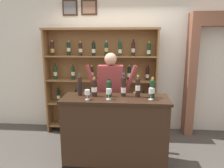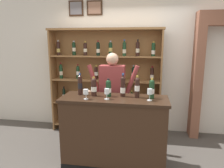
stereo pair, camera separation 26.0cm
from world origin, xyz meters
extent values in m
cube|color=#47423D|center=(0.00, 0.00, -0.01)|extent=(14.00, 14.00, 0.02)
cube|color=silver|center=(0.00, 1.45, 1.55)|extent=(12.00, 0.16, 3.09)
cube|color=#382316|center=(-1.03, 1.36, 2.48)|extent=(0.30, 0.02, 0.30)
cube|color=slate|center=(-1.03, 1.34, 2.48)|extent=(0.24, 0.01, 0.24)
cube|color=#382316|center=(-0.65, 1.36, 2.48)|extent=(0.31, 0.02, 0.28)
cube|color=#926954|center=(-0.65, 1.34, 2.48)|extent=(0.25, 0.01, 0.23)
cube|color=olive|center=(-1.48, 1.13, 1.04)|extent=(0.03, 0.30, 2.08)
cube|color=olive|center=(0.67, 1.13, 1.04)|extent=(0.03, 0.30, 2.08)
cube|color=olive|center=(-0.41, 1.27, 1.04)|extent=(2.18, 0.02, 2.08)
cube|color=olive|center=(-0.41, 1.13, 0.13)|extent=(2.12, 0.29, 0.03)
cylinder|color=black|center=(-1.26, 1.13, 0.24)|extent=(0.07, 0.07, 0.19)
sphere|color=black|center=(-1.26, 1.13, 0.34)|extent=(0.07, 0.07, 0.07)
cylinder|color=black|center=(-1.26, 1.13, 0.36)|extent=(0.03, 0.03, 0.06)
cylinder|color=#99999E|center=(-1.26, 1.13, 0.39)|extent=(0.03, 0.03, 0.03)
cylinder|color=silver|center=(-1.26, 1.13, 0.21)|extent=(0.07, 0.07, 0.06)
cylinder|color=black|center=(-0.90, 1.13, 0.24)|extent=(0.07, 0.07, 0.19)
sphere|color=black|center=(-0.90, 1.13, 0.34)|extent=(0.07, 0.07, 0.07)
cylinder|color=black|center=(-0.90, 1.13, 0.36)|extent=(0.03, 0.03, 0.06)
cylinder|color=#99999E|center=(-0.90, 1.13, 0.38)|extent=(0.03, 0.03, 0.03)
cylinder|color=silver|center=(-0.90, 1.13, 0.22)|extent=(0.07, 0.07, 0.06)
cylinder|color=#19381E|center=(-0.56, 1.11, 0.24)|extent=(0.07, 0.07, 0.20)
sphere|color=#19381E|center=(-0.56, 1.11, 0.35)|extent=(0.07, 0.07, 0.07)
cylinder|color=#19381E|center=(-0.56, 1.11, 0.39)|extent=(0.03, 0.03, 0.08)
cylinder|color=navy|center=(-0.56, 1.11, 0.42)|extent=(0.04, 0.04, 0.03)
cylinder|color=silver|center=(-0.56, 1.11, 0.24)|extent=(0.07, 0.07, 0.06)
cylinder|color=black|center=(-0.27, 1.15, 0.24)|extent=(0.07, 0.07, 0.20)
sphere|color=black|center=(-0.27, 1.15, 0.35)|extent=(0.07, 0.07, 0.07)
cylinder|color=black|center=(-0.27, 1.15, 0.38)|extent=(0.03, 0.03, 0.08)
cylinder|color=black|center=(-0.27, 1.15, 0.41)|extent=(0.04, 0.04, 0.03)
cylinder|color=beige|center=(-0.27, 1.15, 0.23)|extent=(0.07, 0.07, 0.06)
cylinder|color=#19381E|center=(0.08, 1.13, 0.24)|extent=(0.07, 0.07, 0.19)
sphere|color=#19381E|center=(0.08, 1.13, 0.34)|extent=(0.07, 0.07, 0.07)
cylinder|color=#19381E|center=(0.08, 1.13, 0.36)|extent=(0.03, 0.03, 0.06)
cylinder|color=maroon|center=(0.08, 1.13, 0.38)|extent=(0.03, 0.03, 0.03)
cylinder|color=tan|center=(0.08, 1.13, 0.22)|extent=(0.07, 0.07, 0.06)
cylinder|color=black|center=(0.43, 1.11, 0.24)|extent=(0.07, 0.07, 0.19)
sphere|color=black|center=(0.43, 1.11, 0.34)|extent=(0.07, 0.07, 0.07)
cylinder|color=black|center=(0.43, 1.11, 0.37)|extent=(0.03, 0.03, 0.08)
cylinder|color=#B79338|center=(0.43, 1.11, 0.40)|extent=(0.04, 0.04, 0.03)
cylinder|color=black|center=(0.43, 1.11, 0.24)|extent=(0.07, 0.07, 0.06)
cube|color=olive|center=(-0.41, 1.13, 0.60)|extent=(2.12, 0.29, 0.02)
cylinder|color=black|center=(-1.29, 1.16, 0.72)|extent=(0.07, 0.07, 0.21)
sphere|color=black|center=(-1.29, 1.16, 0.83)|extent=(0.07, 0.07, 0.07)
cylinder|color=black|center=(-1.29, 1.16, 0.87)|extent=(0.03, 0.03, 0.07)
cylinder|color=black|center=(-1.29, 1.16, 0.89)|extent=(0.03, 0.03, 0.03)
cylinder|color=silver|center=(-1.29, 1.16, 0.71)|extent=(0.07, 0.07, 0.07)
cylinder|color=black|center=(-0.92, 1.13, 0.72)|extent=(0.07, 0.07, 0.20)
sphere|color=black|center=(-0.92, 1.13, 0.82)|extent=(0.07, 0.07, 0.07)
cylinder|color=black|center=(-0.92, 1.13, 0.86)|extent=(0.03, 0.03, 0.08)
cylinder|color=navy|center=(-0.92, 1.13, 0.89)|extent=(0.04, 0.04, 0.03)
cylinder|color=beige|center=(-0.92, 1.13, 0.72)|extent=(0.07, 0.07, 0.06)
cylinder|color=black|center=(-0.60, 1.10, 0.72)|extent=(0.07, 0.07, 0.20)
sphere|color=black|center=(-0.60, 1.10, 0.82)|extent=(0.07, 0.07, 0.07)
cylinder|color=black|center=(-0.60, 1.10, 0.86)|extent=(0.03, 0.03, 0.08)
cylinder|color=navy|center=(-0.60, 1.10, 0.89)|extent=(0.04, 0.04, 0.03)
cylinder|color=black|center=(-0.60, 1.10, 0.70)|extent=(0.07, 0.07, 0.06)
cylinder|color=black|center=(-0.25, 1.14, 0.72)|extent=(0.07, 0.07, 0.21)
sphere|color=black|center=(-0.25, 1.14, 0.83)|extent=(0.07, 0.07, 0.07)
cylinder|color=black|center=(-0.25, 1.14, 0.86)|extent=(0.03, 0.03, 0.08)
cylinder|color=maroon|center=(-0.25, 1.14, 0.89)|extent=(0.03, 0.03, 0.03)
cylinder|color=silver|center=(-0.25, 1.14, 0.71)|extent=(0.07, 0.07, 0.07)
cylinder|color=black|center=(0.13, 1.12, 0.72)|extent=(0.07, 0.07, 0.20)
sphere|color=black|center=(0.13, 1.12, 0.82)|extent=(0.07, 0.07, 0.07)
cylinder|color=black|center=(0.13, 1.12, 0.85)|extent=(0.02, 0.02, 0.07)
cylinder|color=#B79338|center=(0.13, 1.12, 0.88)|extent=(0.03, 0.03, 0.03)
cylinder|color=silver|center=(0.13, 1.12, 0.70)|extent=(0.07, 0.07, 0.06)
cylinder|color=black|center=(0.44, 1.15, 0.72)|extent=(0.07, 0.07, 0.20)
sphere|color=black|center=(0.44, 1.15, 0.82)|extent=(0.07, 0.07, 0.07)
cylinder|color=black|center=(0.44, 1.15, 0.86)|extent=(0.03, 0.03, 0.08)
cylinder|color=navy|center=(0.44, 1.15, 0.89)|extent=(0.03, 0.03, 0.03)
cylinder|color=black|center=(0.44, 1.15, 0.69)|extent=(0.07, 0.07, 0.06)
cube|color=olive|center=(-0.41, 1.13, 1.08)|extent=(2.12, 0.29, 0.02)
cylinder|color=#19381E|center=(-1.31, 1.12, 1.21)|extent=(0.07, 0.07, 0.24)
sphere|color=#19381E|center=(-1.31, 1.12, 1.33)|extent=(0.07, 0.07, 0.07)
cylinder|color=#19381E|center=(-1.31, 1.12, 1.37)|extent=(0.03, 0.03, 0.08)
cylinder|color=maroon|center=(-1.31, 1.12, 1.40)|extent=(0.03, 0.03, 0.03)
cylinder|color=beige|center=(-1.31, 1.12, 1.20)|extent=(0.07, 0.07, 0.08)
cylinder|color=#19381E|center=(-0.96, 1.12, 1.20)|extent=(0.07, 0.07, 0.22)
sphere|color=#19381E|center=(-0.96, 1.12, 1.32)|extent=(0.07, 0.07, 0.07)
cylinder|color=#19381E|center=(-0.96, 1.12, 1.35)|extent=(0.03, 0.03, 0.07)
cylinder|color=maroon|center=(-0.96, 1.12, 1.38)|extent=(0.03, 0.03, 0.03)
cylinder|color=silver|center=(-0.96, 1.12, 1.21)|extent=(0.07, 0.07, 0.07)
cylinder|color=black|center=(-0.58, 1.14, 1.20)|extent=(0.07, 0.07, 0.22)
sphere|color=black|center=(-0.58, 1.14, 1.31)|extent=(0.07, 0.07, 0.07)
cylinder|color=black|center=(-0.58, 1.14, 1.34)|extent=(0.03, 0.03, 0.06)
cylinder|color=#B79338|center=(-0.58, 1.14, 1.36)|extent=(0.04, 0.04, 0.03)
cylinder|color=silver|center=(-0.58, 1.14, 1.21)|extent=(0.07, 0.07, 0.07)
cylinder|color=black|center=(-0.26, 1.16, 1.21)|extent=(0.07, 0.07, 0.24)
sphere|color=black|center=(-0.26, 1.16, 1.33)|extent=(0.07, 0.07, 0.07)
cylinder|color=black|center=(-0.26, 1.16, 1.37)|extent=(0.03, 0.03, 0.08)
cylinder|color=maroon|center=(-0.26, 1.16, 1.40)|extent=(0.03, 0.03, 0.03)
cylinder|color=black|center=(-0.26, 1.16, 1.18)|extent=(0.07, 0.07, 0.08)
cylinder|color=black|center=(0.15, 1.14, 1.20)|extent=(0.07, 0.07, 0.22)
sphere|color=black|center=(0.15, 1.14, 1.32)|extent=(0.07, 0.07, 0.07)
cylinder|color=black|center=(0.15, 1.14, 1.35)|extent=(0.03, 0.03, 0.07)
cylinder|color=#99999E|center=(0.15, 1.14, 1.38)|extent=(0.03, 0.03, 0.03)
cylinder|color=silver|center=(0.15, 1.14, 1.19)|extent=(0.07, 0.07, 0.07)
cylinder|color=black|center=(0.51, 1.17, 1.20)|extent=(0.07, 0.07, 0.22)
sphere|color=black|center=(0.51, 1.17, 1.31)|extent=(0.07, 0.07, 0.07)
cylinder|color=black|center=(0.51, 1.17, 1.34)|extent=(0.03, 0.03, 0.06)
cylinder|color=maroon|center=(0.51, 1.17, 1.36)|extent=(0.03, 0.03, 0.03)
cylinder|color=silver|center=(0.51, 1.17, 1.17)|extent=(0.07, 0.07, 0.07)
cube|color=olive|center=(-0.41, 1.13, 1.55)|extent=(2.12, 0.29, 0.02)
cylinder|color=black|center=(-1.35, 1.14, 1.68)|extent=(0.07, 0.07, 0.23)
sphere|color=black|center=(-1.35, 1.14, 1.80)|extent=(0.07, 0.07, 0.07)
cylinder|color=black|center=(-1.35, 1.14, 1.82)|extent=(0.03, 0.03, 0.06)
cylinder|color=#99999E|center=(-1.35, 1.14, 1.84)|extent=(0.03, 0.03, 0.03)
cylinder|color=tan|center=(-1.35, 1.14, 1.66)|extent=(0.07, 0.07, 0.07)
cylinder|color=black|center=(-1.03, 1.15, 1.67)|extent=(0.07, 0.07, 0.22)
sphere|color=black|center=(-1.03, 1.15, 1.79)|extent=(0.07, 0.07, 0.07)
cylinder|color=black|center=(-1.03, 1.15, 1.81)|extent=(0.03, 0.03, 0.06)
cylinder|color=#99999E|center=(-1.03, 1.15, 1.83)|extent=(0.04, 0.04, 0.03)
cylinder|color=beige|center=(-1.03, 1.15, 1.67)|extent=(0.07, 0.07, 0.07)
cylinder|color=black|center=(-0.80, 1.13, 1.67)|extent=(0.07, 0.07, 0.21)
sphere|color=black|center=(-0.80, 1.13, 1.78)|extent=(0.07, 0.07, 0.07)
cylinder|color=black|center=(-0.80, 1.13, 1.80)|extent=(0.03, 0.03, 0.06)
cylinder|color=#B79338|center=(-0.80, 1.13, 1.82)|extent=(0.03, 0.03, 0.03)
cylinder|color=beige|center=(-0.80, 1.13, 1.66)|extent=(0.07, 0.07, 0.07)
cylinder|color=black|center=(-0.53, 1.11, 1.67)|extent=(0.07, 0.07, 0.22)
sphere|color=black|center=(-0.53, 1.11, 1.79)|extent=(0.07, 0.07, 0.07)
cylinder|color=black|center=(-0.53, 1.11, 1.81)|extent=(0.03, 0.03, 0.07)
cylinder|color=maroon|center=(-0.53, 1.11, 1.84)|extent=(0.03, 0.03, 0.03)
cylinder|color=beige|center=(-0.53, 1.11, 1.66)|extent=(0.07, 0.07, 0.07)
cylinder|color=black|center=(-0.29, 1.09, 1.67)|extent=(0.07, 0.07, 0.22)
sphere|color=black|center=(-0.29, 1.09, 1.78)|extent=(0.07, 0.07, 0.07)
cylinder|color=black|center=(-0.29, 1.09, 1.81)|extent=(0.03, 0.03, 0.07)
cylinder|color=#99999E|center=(-0.29, 1.09, 1.83)|extent=(0.03, 0.03, 0.03)
cylinder|color=tan|center=(-0.29, 1.09, 1.68)|extent=(0.07, 0.07, 0.07)
cylinder|color=#19381E|center=(-0.03, 1.14, 1.67)|extent=(0.07, 0.07, 0.22)
sphere|color=#19381E|center=(-0.03, 1.14, 1.79)|extent=(0.07, 0.07, 0.07)
cylinder|color=#19381E|center=(-0.03, 1.14, 1.83)|extent=(0.03, 0.03, 0.08)
cylinder|color=navy|center=(-0.03, 1.14, 1.86)|extent=(0.03, 0.03, 0.03)
cylinder|color=beige|center=(-0.03, 1.14, 1.65)|extent=(0.07, 0.07, 0.07)
cylinder|color=black|center=(0.22, 1.16, 1.68)|extent=(0.07, 0.07, 0.23)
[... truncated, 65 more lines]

